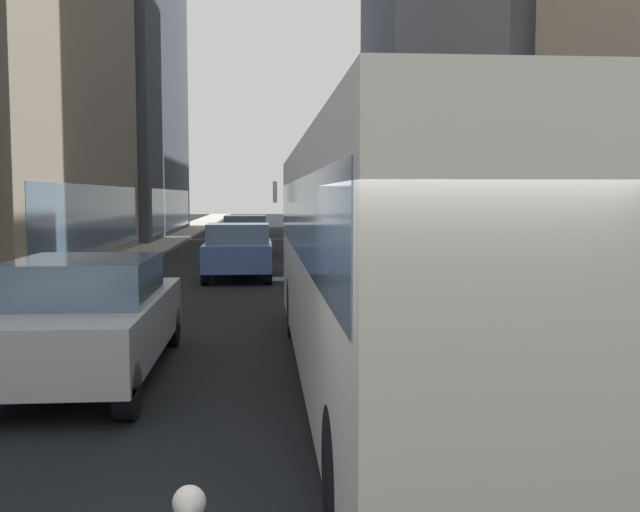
% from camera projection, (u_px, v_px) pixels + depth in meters
% --- Properties ---
extents(ground_plane, '(120.00, 120.00, 0.00)m').
position_uv_depth(ground_plane, '(272.00, 241.00, 39.27)').
color(ground_plane, black).
extents(sidewalk_left, '(2.40, 110.00, 0.15)m').
position_uv_depth(sidewalk_left, '(163.00, 241.00, 38.82)').
color(sidewalk_left, '#ADA89E').
rests_on(sidewalk_left, ground).
extents(sidewalk_right, '(2.40, 110.00, 0.15)m').
position_uv_depth(sidewalk_right, '(377.00, 240.00, 39.72)').
color(sidewalk_right, '#ADA89E').
rests_on(sidewalk_right, ground).
extents(building_right_far, '(9.43, 15.62, 25.08)m').
position_uv_depth(building_right_far, '(445.00, 46.00, 49.57)').
color(building_right_far, '#4C515B').
rests_on(building_right_far, ground).
extents(transit_bus, '(2.78, 11.53, 3.05)m').
position_uv_depth(transit_bus, '(400.00, 248.00, 9.14)').
color(transit_bus, silver).
rests_on(transit_bus, ground).
extents(car_blue_hatchback, '(1.93, 4.01, 1.62)m').
position_uv_depth(car_blue_hatchback, '(238.00, 251.00, 21.57)').
color(car_blue_hatchback, '#4C6BB7').
rests_on(car_blue_hatchback, ground).
extents(car_black_suv, '(1.82, 4.69, 1.62)m').
position_uv_depth(car_black_suv, '(245.00, 234.00, 30.78)').
color(car_black_suv, black).
rests_on(car_black_suv, ground).
extents(car_silver_sedan, '(1.86, 4.79, 1.62)m').
position_uv_depth(car_silver_sedan, '(90.00, 317.00, 9.76)').
color(car_silver_sedan, '#B7BABF').
rests_on(car_silver_sedan, ground).
extents(car_grey_wagon, '(1.94, 4.22, 1.62)m').
position_uv_depth(car_grey_wagon, '(335.00, 232.00, 33.12)').
color(car_grey_wagon, slate).
rests_on(car_grey_wagon, ground).
extents(car_yellow_taxi, '(1.90, 4.57, 1.62)m').
position_uv_depth(car_yellow_taxi, '(321.00, 224.00, 41.28)').
color(car_yellow_taxi, yellow).
rests_on(car_yellow_taxi, ground).
extents(box_truck, '(2.30, 7.50, 3.05)m').
position_uv_depth(box_truck, '(355.00, 217.00, 26.21)').
color(box_truck, '#19519E').
rests_on(box_truck, ground).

